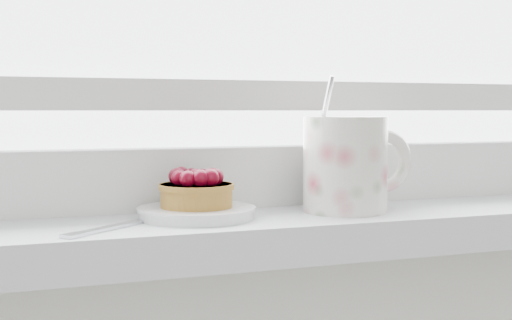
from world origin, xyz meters
name	(u,v)px	position (x,y,z in m)	size (l,w,h in m)	color
saucer	(197,213)	(-0.09, 1.89, 0.95)	(0.12, 0.12, 0.01)	silver
raspberry_tart	(196,189)	(-0.09, 1.89, 0.97)	(0.08, 0.08, 0.04)	brown
floral_mug	(348,162)	(0.08, 1.88, 1.00)	(0.14, 0.10, 0.15)	silver
fork	(135,222)	(-0.16, 1.87, 0.94)	(0.16, 0.14, 0.00)	silver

